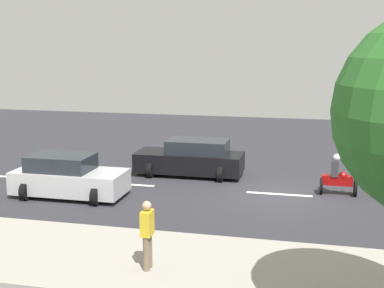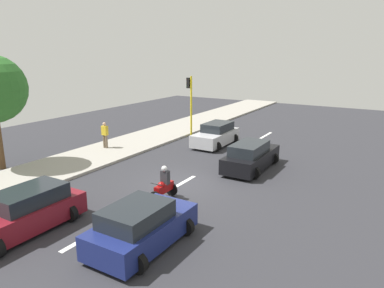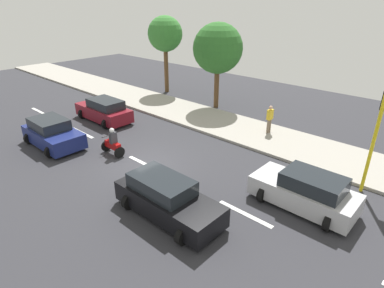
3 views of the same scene
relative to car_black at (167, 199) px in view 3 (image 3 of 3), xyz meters
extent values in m
cube|color=#2D2D33|center=(2.03, 3.80, -0.76)|extent=(40.00, 60.00, 0.10)
cube|color=#9E998E|center=(9.03, 3.80, -0.64)|extent=(4.00, 60.00, 0.15)
cube|color=white|center=(2.03, -2.20, -0.71)|extent=(0.20, 2.40, 0.01)
cube|color=white|center=(2.03, 3.80, -0.71)|extent=(0.20, 2.40, 0.01)
cube|color=white|center=(2.03, 9.80, -0.71)|extent=(0.20, 2.40, 0.01)
cube|color=white|center=(2.03, 15.80, -0.71)|extent=(0.20, 2.40, 0.01)
cube|color=black|center=(0.00, -0.08, -0.15)|extent=(1.72, 4.46, 0.80)
cube|color=#1E2328|center=(0.00, 0.27, 0.53)|extent=(1.44, 2.50, 0.56)
cylinder|color=black|center=(0.75, -1.56, -0.39)|extent=(0.64, 0.22, 0.64)
cylinder|color=black|center=(-0.75, -1.56, -0.39)|extent=(0.64, 0.22, 0.64)
cylinder|color=black|center=(0.75, 1.39, -0.39)|extent=(0.64, 0.22, 0.64)
cylinder|color=black|center=(-0.75, 1.39, -0.39)|extent=(0.64, 0.22, 0.64)
cube|color=navy|center=(0.04, 9.25, -0.15)|extent=(1.88, 3.91, 0.80)
cube|color=#1E2328|center=(0.04, 9.56, 0.53)|extent=(1.58, 2.19, 0.56)
cylinder|color=black|center=(0.87, 7.96, -0.39)|extent=(0.64, 0.22, 0.64)
cylinder|color=black|center=(-0.79, 7.96, -0.39)|extent=(0.64, 0.22, 0.64)
cylinder|color=black|center=(0.87, 10.54, -0.39)|extent=(0.64, 0.22, 0.64)
cylinder|color=black|center=(-0.79, 10.54, -0.39)|extent=(0.64, 0.22, 0.64)
cube|color=#B7B7BC|center=(4.00, -3.56, -0.15)|extent=(1.76, 4.03, 0.80)
cube|color=#1E2328|center=(4.00, -3.88, 0.53)|extent=(1.48, 2.26, 0.56)
cylinder|color=black|center=(3.23, -2.23, -0.39)|extent=(0.64, 0.22, 0.64)
cylinder|color=black|center=(4.77, -2.23, -0.39)|extent=(0.64, 0.22, 0.64)
cylinder|color=black|center=(3.23, -4.89, -0.39)|extent=(0.64, 0.22, 0.64)
cylinder|color=black|center=(4.77, -4.89, -0.39)|extent=(0.64, 0.22, 0.64)
cube|color=maroon|center=(4.24, 10.73, -0.15)|extent=(1.76, 4.33, 0.80)
cube|color=#1E2328|center=(4.24, 10.38, 0.53)|extent=(1.48, 2.43, 0.56)
cylinder|color=black|center=(3.47, 12.15, -0.39)|extent=(0.64, 0.22, 0.64)
cylinder|color=black|center=(5.01, 12.15, -0.39)|extent=(0.64, 0.22, 0.64)
cylinder|color=black|center=(3.47, 9.30, -0.39)|extent=(0.64, 0.22, 0.64)
cylinder|color=black|center=(5.01, 9.30, -0.39)|extent=(0.64, 0.22, 0.64)
cylinder|color=black|center=(1.61, 6.50, -0.41)|extent=(0.60, 0.10, 0.60)
cylinder|color=black|center=(1.61, 5.30, -0.41)|extent=(0.60, 0.10, 0.60)
cube|color=#990C0C|center=(1.61, 5.85, -0.16)|extent=(0.28, 1.10, 0.36)
sphere|color=#990C0C|center=(1.61, 6.05, 0.02)|extent=(0.32, 0.32, 0.32)
cylinder|color=black|center=(1.61, 6.40, 0.19)|extent=(0.55, 0.04, 0.04)
cube|color=#333338|center=(1.61, 5.75, 0.29)|extent=(0.36, 0.24, 0.60)
sphere|color=silver|center=(1.61, 5.80, 0.69)|extent=(0.26, 0.26, 0.26)
cylinder|color=#72604C|center=(9.46, 1.19, -0.14)|extent=(0.16, 0.16, 0.85)
cylinder|color=#72604C|center=(9.66, 1.19, -0.14)|extent=(0.16, 0.16, 0.85)
cube|color=gold|center=(9.56, 1.19, 0.59)|extent=(0.40, 0.24, 0.60)
sphere|color=tan|center=(9.56, 1.19, 1.02)|extent=(0.22, 0.22, 0.22)
cylinder|color=yellow|center=(6.78, -4.98, 1.54)|extent=(0.14, 0.14, 4.50)
cylinder|color=brown|center=(11.67, 6.94, 0.84)|extent=(0.36, 0.36, 3.11)
sphere|color=#2D6B28|center=(11.67, 6.94, 3.64)|extent=(3.56, 3.56, 3.56)
cylinder|color=brown|center=(12.20, 12.94, 1.23)|extent=(0.36, 0.36, 3.89)
sphere|color=#387F33|center=(12.20, 12.94, 4.19)|extent=(2.90, 2.90, 2.90)
camera|label=1|loc=(20.67, 4.88, 4.76)|focal=48.68mm
camera|label=2|loc=(-6.79, 17.51, 5.50)|focal=33.34mm
camera|label=3|loc=(-6.72, -7.45, 6.86)|focal=29.68mm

